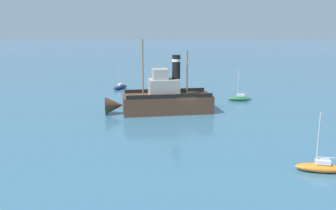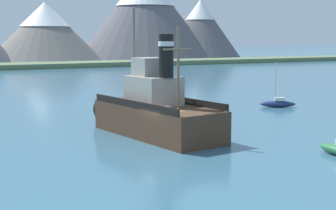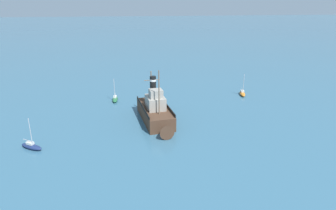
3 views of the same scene
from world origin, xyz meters
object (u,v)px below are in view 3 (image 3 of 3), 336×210
object	(u,v)px
sailboat_orange	(242,93)
sailboat_navy	(31,146)
old_tugboat	(156,112)
sailboat_green	(115,99)

from	to	relation	value
sailboat_orange	sailboat_navy	bearing A→B (deg)	27.34
sailboat_orange	old_tugboat	bearing A→B (deg)	31.11
sailboat_green	sailboat_navy	distance (m)	23.12
sailboat_navy	sailboat_orange	bearing A→B (deg)	-152.66
sailboat_orange	sailboat_green	distance (m)	28.40
sailboat_green	sailboat_navy	bearing A→B (deg)	60.75
sailboat_orange	sailboat_green	bearing A→B (deg)	0.72
sailboat_orange	sailboat_green	size ratio (longest dim) A/B	1.00
sailboat_green	sailboat_navy	xyz separation A→B (m)	(11.30, 20.17, 0.00)
sailboat_navy	sailboat_green	bearing A→B (deg)	-119.25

